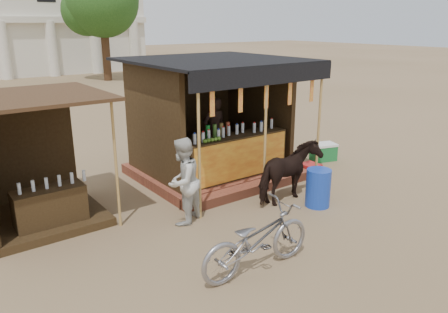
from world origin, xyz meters
name	(u,v)px	position (x,y,z in m)	size (l,w,h in m)	color
ground	(280,240)	(0.00, 0.00, 0.00)	(120.00, 120.00, 0.00)	#846B4C
main_stall	(214,134)	(1.01, 3.36, 1.02)	(3.60, 3.61, 2.78)	brown
secondary_stall	(29,179)	(-3.17, 3.24, 0.85)	(2.40, 2.40, 2.38)	#372714
cow	(289,173)	(1.31, 1.13, 0.62)	(0.67, 1.47, 1.24)	black
motorbike	(257,239)	(-0.94, -0.47, 0.51)	(0.68, 1.94, 1.02)	gray
bystander	(183,181)	(-0.94, 1.59, 0.81)	(0.78, 0.61, 1.61)	beige
blue_barrel	(318,188)	(1.62, 0.62, 0.39)	(0.49, 0.49, 0.77)	#173AAE
red_crate	(310,169)	(2.92, 2.00, 0.14)	(0.40, 0.43, 0.27)	#AA1D1C
cooler	(323,152)	(4.07, 2.60, 0.23)	(0.74, 0.60, 0.46)	#197132
tree	(98,3)	(5.81, 22.14, 4.63)	(4.50, 4.40, 7.00)	#382314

